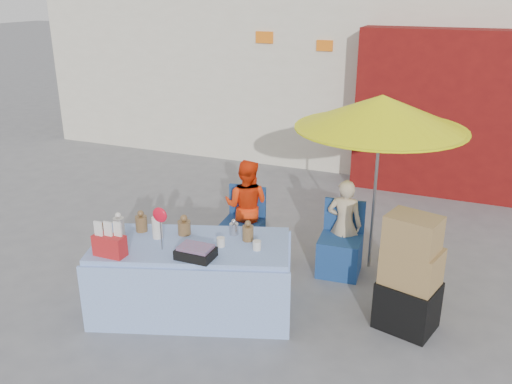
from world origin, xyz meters
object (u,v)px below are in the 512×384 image
at_px(market_table, 192,276).
at_px(chair_right, 340,253).
at_px(umbrella, 381,113).
at_px(chair_left, 243,235).
at_px(box_stack, 410,278).
at_px(vendor_orange, 247,206).
at_px(vendor_beige, 344,225).

distance_m(market_table, chair_right, 1.84).
bearing_deg(umbrella, market_table, -132.69).
relative_size(chair_left, box_stack, 0.71).
bearing_deg(chair_left, umbrella, 5.97).
distance_m(chair_right, vendor_orange, 1.30).
distance_m(vendor_beige, umbrella, 1.37).
distance_m(chair_left, box_stack, 2.31).
xyz_separation_m(chair_left, vendor_orange, (0.00, 0.13, 0.35)).
height_order(vendor_orange, umbrella, umbrella).
bearing_deg(box_stack, umbrella, 117.42).
relative_size(market_table, vendor_beige, 1.97).
height_order(umbrella, box_stack, umbrella).
height_order(chair_right, box_stack, box_stack).
xyz_separation_m(chair_right, vendor_beige, (0.00, 0.13, 0.30)).
distance_m(chair_right, umbrella, 1.69).
relative_size(chair_right, vendor_beige, 0.76).
relative_size(chair_left, chair_right, 1.00).
xyz_separation_m(chair_left, box_stack, (2.13, -0.84, 0.30)).
bearing_deg(chair_left, market_table, -93.18).
relative_size(market_table, umbrella, 1.06).
xyz_separation_m(market_table, umbrella, (1.52, 1.65, 1.49)).
bearing_deg(market_table, vendor_orange, 72.30).
bearing_deg(chair_right, market_table, -136.21).
bearing_deg(umbrella, chair_right, -136.66).
xyz_separation_m(chair_right, umbrella, (0.30, 0.28, 1.64)).
relative_size(vendor_orange, vendor_beige, 1.08).
bearing_deg(chair_right, vendor_beige, 85.06).
bearing_deg(vendor_orange, vendor_beige, 175.58).
distance_m(market_table, vendor_beige, 1.94).
distance_m(chair_left, chair_right, 1.25).
height_order(chair_left, vendor_orange, vendor_orange).
bearing_deg(umbrella, vendor_beige, -153.43).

